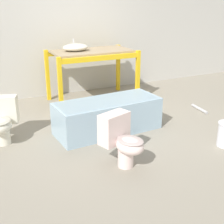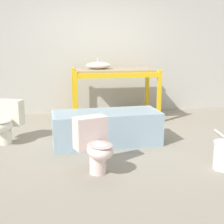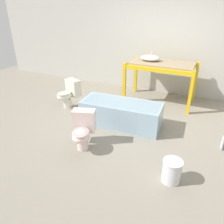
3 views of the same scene
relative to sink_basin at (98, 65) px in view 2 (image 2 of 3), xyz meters
The scene contains 9 objects.
ground_plane 1.68m from the sink_basin, 87.06° to the right, with size 12.00×12.00×0.00m, color gray.
warehouse_wall_rear 0.88m from the sink_basin, 84.61° to the left, with size 10.80×0.08×3.20m.
shelving_rack 0.39m from the sink_basin, ahead, with size 1.65×0.92×1.01m.
sink_basin is the anchor object (origin of this frame).
bathtub_main 1.77m from the sink_basin, 92.94° to the right, with size 1.65×0.74×0.50m.
toilet_near 2.71m from the sink_basin, 98.07° to the right, with size 0.50×0.63×0.65m.
toilet_far 2.16m from the sink_basin, 141.19° to the right, with size 0.51×0.64×0.65m.
bucket_white 3.16m from the sink_basin, 66.76° to the right, with size 0.28×0.28×0.35m.
loose_pipe 2.59m from the sink_basin, 38.39° to the right, with size 0.10×0.46×0.05m.
Camera 2 is at (-0.82, -4.81, 1.52)m, focal length 50.00 mm.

